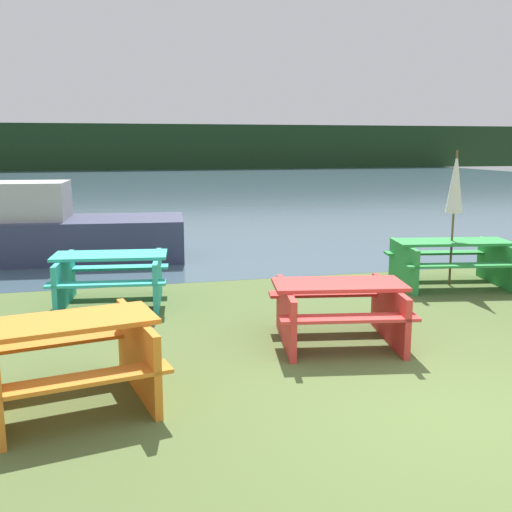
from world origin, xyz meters
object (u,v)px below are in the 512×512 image
(picnic_table_teal, at_px, (111,274))
(boat, at_px, (49,231))
(picnic_table_orange, at_px, (69,355))
(picnic_table_red, at_px, (338,306))
(picnic_table_green, at_px, (451,258))
(umbrella_white, at_px, (455,183))

(picnic_table_teal, relative_size, boat, 0.35)
(picnic_table_teal, distance_m, boat, 3.97)
(picnic_table_orange, xyz_separation_m, picnic_table_red, (2.98, 1.02, -0.03))
(boat, bearing_deg, picnic_table_orange, -78.31)
(picnic_table_red, bearing_deg, boat, 121.21)
(boat, bearing_deg, picnic_table_green, -24.92)
(picnic_table_orange, relative_size, picnic_table_green, 0.84)
(picnic_table_orange, xyz_separation_m, picnic_table_green, (5.88, 3.29, -0.00))
(picnic_table_red, bearing_deg, picnic_table_green, 38.10)
(picnic_table_red, distance_m, picnic_table_green, 3.68)
(picnic_table_green, distance_m, picnic_table_teal, 5.48)
(picnic_table_green, xyz_separation_m, picnic_table_teal, (-5.48, 0.13, -0.01))
(umbrella_white, bearing_deg, picnic_table_green, 0.00)
(picnic_table_orange, bearing_deg, umbrella_white, 29.26)
(picnic_table_orange, distance_m, umbrella_white, 6.85)
(picnic_table_red, relative_size, picnic_table_green, 0.83)
(picnic_table_red, bearing_deg, umbrella_white, 38.10)
(picnic_table_teal, relative_size, umbrella_white, 0.80)
(picnic_table_orange, height_order, picnic_table_green, picnic_table_orange)
(picnic_table_green, distance_m, umbrella_white, 1.23)
(picnic_table_red, distance_m, umbrella_white, 3.89)
(picnic_table_red, relative_size, picnic_table_teal, 0.97)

